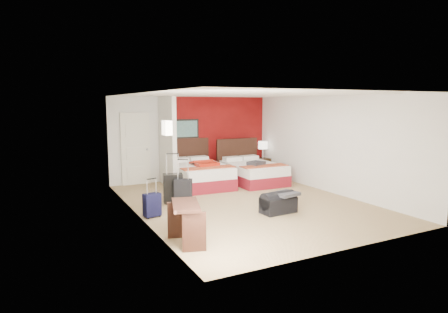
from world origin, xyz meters
TOP-DOWN VIEW (x-y plane):
  - ground at (0.00, 0.00)m, footprint 6.50×6.50m
  - room_walls at (-1.40, 1.42)m, footprint 5.02×6.52m
  - red_accent_panel at (0.75, 3.23)m, footprint 3.50×0.04m
  - partition_wall at (-1.00, 2.61)m, footprint 0.12×1.20m
  - entry_door at (-1.75, 3.20)m, footprint 0.82×0.06m
  - bed_left at (-0.25, 2.14)m, footprint 1.50×2.08m
  - bed_right at (1.35, 1.85)m, footprint 1.37×1.93m
  - red_suitcase_open at (-0.15, 2.04)m, footprint 0.60×0.82m
  - jacket_bundle at (1.25, 1.55)m, footprint 0.53×0.48m
  - nightstand at (2.26, 2.78)m, footprint 0.43×0.43m
  - table_lamp at (2.26, 2.78)m, footprint 0.34×0.34m
  - suitcase_black at (-1.53, 0.69)m, footprint 0.50×0.38m
  - suitcase_charcoal at (-1.39, 0.41)m, footprint 0.46×0.40m
  - suitcase_navy at (-2.28, -0.15)m, footprint 0.36×0.26m
  - duffel_bag at (0.19, -1.05)m, footprint 0.76×0.44m
  - jacket_draped at (0.34, -1.10)m, footprint 0.57×0.51m
  - desk at (-2.22, -1.88)m, footprint 0.64×0.92m

SIDE VIEW (x-z plane):
  - ground at x=0.00m, z-range 0.00..0.00m
  - duffel_bag at x=0.19m, z-range 0.00..0.38m
  - suitcase_navy at x=-2.28m, z-range 0.00..0.46m
  - nightstand at x=2.26m, z-range 0.00..0.55m
  - bed_right at x=1.35m, z-range 0.00..0.57m
  - suitcase_charcoal at x=-1.39m, z-range 0.00..0.57m
  - bed_left at x=-0.25m, z-range 0.00..0.61m
  - suitcase_black at x=-1.53m, z-range 0.00..0.67m
  - desk at x=-2.22m, z-range 0.00..0.69m
  - jacket_draped at x=0.34m, z-range 0.38..0.44m
  - jacket_bundle at x=1.25m, z-range 0.57..0.68m
  - red_suitcase_open at x=-0.15m, z-range 0.61..0.71m
  - table_lamp at x=2.26m, z-range 0.55..1.10m
  - entry_door at x=-1.75m, z-range 0.00..2.05m
  - red_accent_panel at x=0.75m, z-range 0.00..2.50m
  - partition_wall at x=-1.00m, z-range 0.00..2.50m
  - room_walls at x=-1.40m, z-range 0.01..2.51m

